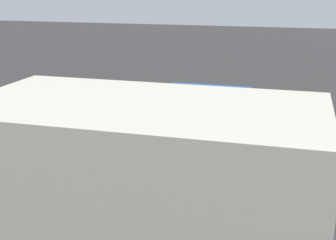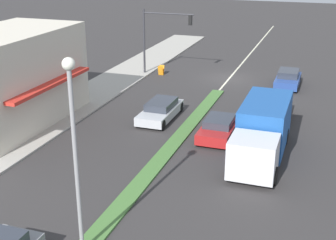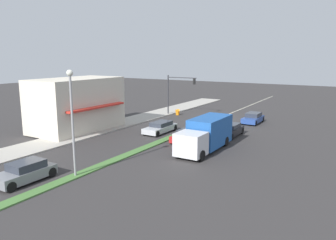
{
  "view_description": "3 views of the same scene",
  "coord_description": "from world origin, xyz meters",
  "px_view_note": "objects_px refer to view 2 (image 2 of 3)",
  "views": [
    {
      "loc": [
        23.11,
        19.39,
        9.24
      ],
      "look_at": [
        0.06,
        12.87,
        2.15
      ],
      "focal_mm": 50.0,
      "sensor_mm": 36.0,
      "label": 1
    },
    {
      "loc": [
        -7.87,
        38.76,
        10.82
      ],
      "look_at": [
        0.36,
        15.11,
        1.46
      ],
      "focal_mm": 50.0,
      "sensor_mm": 36.0,
      "label": 2
    },
    {
      "loc": [
        -16.94,
        41.25,
        8.32
      ],
      "look_at": [
        -0.09,
        13.46,
        2.01
      ],
      "focal_mm": 35.0,
      "sensor_mm": 36.0,
      "label": 3
    }
  ],
  "objects_px": {
    "delivery_truck": "(263,130)",
    "hatchback_red": "(219,128)",
    "coupe_blue": "(288,79)",
    "pedestrian": "(71,83)",
    "traffic_signal_main": "(159,31)",
    "sedan_silver": "(161,110)",
    "sedan_dark": "(276,109)",
    "warning_aframe_sign": "(161,70)",
    "street_lamp": "(74,135)"
  },
  "relations": [
    {
      "from": "delivery_truck",
      "to": "hatchback_red",
      "type": "height_order",
      "value": "delivery_truck"
    },
    {
      "from": "delivery_truck",
      "to": "coupe_blue",
      "type": "bearing_deg",
      "value": -90.0
    },
    {
      "from": "pedestrian",
      "to": "hatchback_red",
      "type": "bearing_deg",
      "value": 160.88
    },
    {
      "from": "traffic_signal_main",
      "to": "sedan_silver",
      "type": "bearing_deg",
      "value": 110.49
    },
    {
      "from": "coupe_blue",
      "to": "sedan_dark",
      "type": "bearing_deg",
      "value": 90.0
    },
    {
      "from": "warning_aframe_sign",
      "to": "sedan_silver",
      "type": "distance_m",
      "value": 11.25
    },
    {
      "from": "pedestrian",
      "to": "sedan_dark",
      "type": "height_order",
      "value": "pedestrian"
    },
    {
      "from": "street_lamp",
      "to": "hatchback_red",
      "type": "xyz_separation_m",
      "value": [
        -2.2,
        -12.67,
        -4.18
      ]
    },
    {
      "from": "warning_aframe_sign",
      "to": "sedan_dark",
      "type": "relative_size",
      "value": 0.2
    },
    {
      "from": "traffic_signal_main",
      "to": "sedan_dark",
      "type": "relative_size",
      "value": 1.35
    },
    {
      "from": "traffic_signal_main",
      "to": "warning_aframe_sign",
      "type": "relative_size",
      "value": 6.69
    },
    {
      "from": "street_lamp",
      "to": "coupe_blue",
      "type": "distance_m",
      "value": 26.04
    },
    {
      "from": "warning_aframe_sign",
      "to": "sedan_dark",
      "type": "height_order",
      "value": "sedan_dark"
    },
    {
      "from": "street_lamp",
      "to": "pedestrian",
      "type": "xyz_separation_m",
      "value": [
        10.37,
        -17.03,
        -3.78
      ]
    },
    {
      "from": "sedan_dark",
      "to": "sedan_silver",
      "type": "height_order",
      "value": "sedan_dark"
    },
    {
      "from": "street_lamp",
      "to": "coupe_blue",
      "type": "xyz_separation_m",
      "value": [
        -5.0,
        -25.22,
        -4.15
      ]
    },
    {
      "from": "coupe_blue",
      "to": "pedestrian",
      "type": "bearing_deg",
      "value": 28.04
    },
    {
      "from": "sedan_silver",
      "to": "sedan_dark",
      "type": "bearing_deg",
      "value": -160.56
    },
    {
      "from": "warning_aframe_sign",
      "to": "sedan_silver",
      "type": "height_order",
      "value": "sedan_silver"
    },
    {
      "from": "hatchback_red",
      "to": "sedan_silver",
      "type": "relative_size",
      "value": 0.85
    },
    {
      "from": "sedan_silver",
      "to": "delivery_truck",
      "type": "bearing_deg",
      "value": 153.14
    },
    {
      "from": "street_lamp",
      "to": "warning_aframe_sign",
      "type": "bearing_deg",
      "value": -76.57
    },
    {
      "from": "sedan_dark",
      "to": "delivery_truck",
      "type": "bearing_deg",
      "value": 90.0
    },
    {
      "from": "traffic_signal_main",
      "to": "delivery_truck",
      "type": "relative_size",
      "value": 0.75
    },
    {
      "from": "coupe_blue",
      "to": "traffic_signal_main",
      "type": "bearing_deg",
      "value": 0.65
    },
    {
      "from": "pedestrian",
      "to": "sedan_silver",
      "type": "bearing_deg",
      "value": 163.36
    },
    {
      "from": "hatchback_red",
      "to": "coupe_blue",
      "type": "xyz_separation_m",
      "value": [
        -2.8,
        -12.54,
        0.04
      ]
    },
    {
      "from": "sedan_dark",
      "to": "sedan_silver",
      "type": "distance_m",
      "value": 7.64
    },
    {
      "from": "hatchback_red",
      "to": "sedan_dark",
      "type": "bearing_deg",
      "value": -122.13
    },
    {
      "from": "pedestrian",
      "to": "traffic_signal_main",
      "type": "bearing_deg",
      "value": -117.76
    },
    {
      "from": "sedan_dark",
      "to": "hatchback_red",
      "type": "bearing_deg",
      "value": 57.87
    },
    {
      "from": "coupe_blue",
      "to": "sedan_silver",
      "type": "height_order",
      "value": "coupe_blue"
    },
    {
      "from": "coupe_blue",
      "to": "warning_aframe_sign",
      "type": "bearing_deg",
      "value": 0.21
    },
    {
      "from": "pedestrian",
      "to": "delivery_truck",
      "type": "relative_size",
      "value": 0.22
    },
    {
      "from": "pedestrian",
      "to": "hatchback_red",
      "type": "xyz_separation_m",
      "value": [
        -12.57,
        4.36,
        -0.4
      ]
    },
    {
      "from": "delivery_truck",
      "to": "sedan_dark",
      "type": "relative_size",
      "value": 1.8
    },
    {
      "from": "warning_aframe_sign",
      "to": "delivery_truck",
      "type": "distance_m",
      "value": 18.03
    },
    {
      "from": "warning_aframe_sign",
      "to": "delivery_truck",
      "type": "height_order",
      "value": "delivery_truck"
    },
    {
      "from": "street_lamp",
      "to": "warning_aframe_sign",
      "type": "relative_size",
      "value": 8.8
    },
    {
      "from": "street_lamp",
      "to": "delivery_truck",
      "type": "xyz_separation_m",
      "value": [
        -5.0,
        -10.94,
        -3.31
      ]
    },
    {
      "from": "hatchback_red",
      "to": "pedestrian",
      "type": "bearing_deg",
      "value": -19.12
    },
    {
      "from": "traffic_signal_main",
      "to": "warning_aframe_sign",
      "type": "height_order",
      "value": "traffic_signal_main"
    },
    {
      "from": "delivery_truck",
      "to": "street_lamp",
      "type": "bearing_deg",
      "value": 65.44
    },
    {
      "from": "warning_aframe_sign",
      "to": "street_lamp",
      "type": "bearing_deg",
      "value": 103.43
    },
    {
      "from": "warning_aframe_sign",
      "to": "sedan_dark",
      "type": "bearing_deg",
      "value": 143.85
    },
    {
      "from": "pedestrian",
      "to": "warning_aframe_sign",
      "type": "relative_size",
      "value": 1.99
    },
    {
      "from": "warning_aframe_sign",
      "to": "traffic_signal_main",
      "type": "bearing_deg",
      "value": 37.46
    },
    {
      "from": "street_lamp",
      "to": "pedestrian",
      "type": "distance_m",
      "value": 20.29
    },
    {
      "from": "coupe_blue",
      "to": "sedan_silver",
      "type": "xyz_separation_m",
      "value": [
        7.2,
        10.63,
        -0.04
      ]
    },
    {
      "from": "street_lamp",
      "to": "sedan_silver",
      "type": "xyz_separation_m",
      "value": [
        2.2,
        -14.59,
        -4.19
      ]
    }
  ]
}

